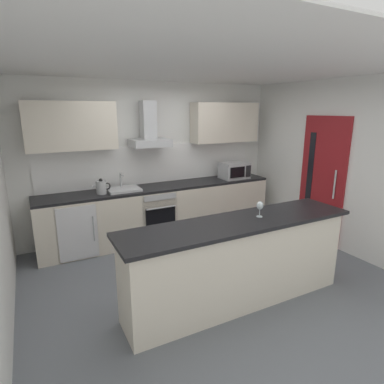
{
  "coord_description": "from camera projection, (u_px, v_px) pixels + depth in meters",
  "views": [
    {
      "loc": [
        -1.93,
        -3.4,
        2.15
      ],
      "look_at": [
        0.0,
        0.34,
        1.05
      ],
      "focal_mm": 29.75,
      "sensor_mm": 36.0,
      "label": 1
    }
  ],
  "objects": [
    {
      "name": "ground",
      "position": [
        203.0,
        273.0,
        4.32
      ],
      "size": [
        5.52,
        4.51,
        0.02
      ],
      "primitive_type": "cube",
      "color": "slate"
    },
    {
      "name": "ceiling",
      "position": [
        205.0,
        68.0,
        3.66
      ],
      "size": [
        5.52,
        4.51,
        0.02
      ],
      "primitive_type": "cube",
      "color": "white"
    },
    {
      "name": "wall_back",
      "position": [
        153.0,
        159.0,
        5.55
      ],
      "size": [
        5.52,
        0.12,
        2.6
      ],
      "primitive_type": "cube",
      "color": "white",
      "rests_on": "ground"
    },
    {
      "name": "wall_right",
      "position": [
        332.0,
        164.0,
        5.03
      ],
      "size": [
        0.12,
        4.51,
        2.6
      ],
      "primitive_type": "cube",
      "color": "white",
      "rests_on": "ground"
    },
    {
      "name": "backsplash_tile",
      "position": [
        154.0,
        164.0,
        5.51
      ],
      "size": [
        3.84,
        0.02,
        0.66
      ],
      "primitive_type": "cube",
      "color": "white"
    },
    {
      "name": "counter_back",
      "position": [
        162.0,
        211.0,
        5.44
      ],
      "size": [
        3.98,
        0.6,
        0.9
      ],
      "color": "beige",
      "rests_on": "ground"
    },
    {
      "name": "counter_island",
      "position": [
        238.0,
        262.0,
        3.54
      ],
      "size": [
        2.71,
        0.64,
        0.98
      ],
      "color": "beige",
      "rests_on": "ground"
    },
    {
      "name": "upper_cabinets",
      "position": [
        157.0,
        124.0,
        5.2
      ],
      "size": [
        3.93,
        0.32,
        0.7
      ],
      "color": "beige"
    },
    {
      "name": "side_door",
      "position": [
        322.0,
        181.0,
        5.14
      ],
      "size": [
        0.08,
        0.85,
        2.05
      ],
      "color": "maroon",
      "rests_on": "ground"
    },
    {
      "name": "oven",
      "position": [
        154.0,
        213.0,
        5.35
      ],
      "size": [
        0.6,
        0.62,
        0.8
      ],
      "color": "slate",
      "rests_on": "ground"
    },
    {
      "name": "refrigerator",
      "position": [
        75.0,
        227.0,
        4.79
      ],
      "size": [
        0.58,
        0.6,
        0.85
      ],
      "color": "white",
      "rests_on": "ground"
    },
    {
      "name": "microwave",
      "position": [
        234.0,
        170.0,
        5.88
      ],
      "size": [
        0.5,
        0.38,
        0.3
      ],
      "color": "#B7BABC",
      "rests_on": "counter_back"
    },
    {
      "name": "sink",
      "position": [
        123.0,
        189.0,
        5.02
      ],
      "size": [
        0.5,
        0.4,
        0.26
      ],
      "color": "silver",
      "rests_on": "counter_back"
    },
    {
      "name": "kettle",
      "position": [
        101.0,
        187.0,
        4.8
      ],
      "size": [
        0.29,
        0.15,
        0.24
      ],
      "color": "#B7BABC",
      "rests_on": "counter_back"
    },
    {
      "name": "range_hood",
      "position": [
        149.0,
        132.0,
        5.12
      ],
      "size": [
        0.62,
        0.45,
        0.72
      ],
      "color": "#B7BABC"
    },
    {
      "name": "wine_glass",
      "position": [
        260.0,
        206.0,
        3.52
      ],
      "size": [
        0.08,
        0.08,
        0.18
      ],
      "color": "silver",
      "rests_on": "counter_island"
    }
  ]
}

